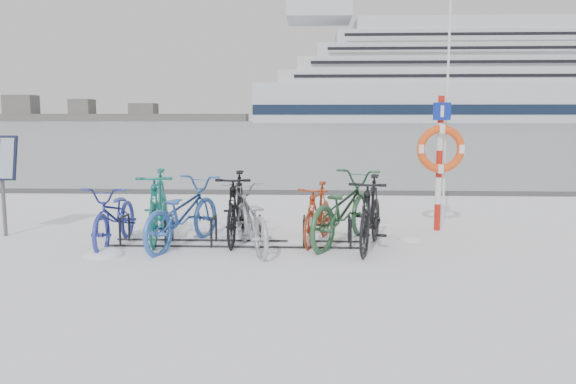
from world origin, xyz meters
The scene contains 17 objects.
ground centered at (0.00, 0.00, 0.00)m, with size 900.00×900.00×0.00m, color white.
ice_sheet centered at (0.00, 155.00, 0.01)m, with size 400.00×298.00×0.02m, color #939EA6.
quay_edge centered at (0.00, 5.90, 0.05)m, with size 400.00×0.25×0.10m, color #3F3F42.
bike_rack centered at (0.00, 0.00, 0.18)m, with size 4.00×0.48×0.46m.
info_board centered at (-4.04, 0.47, 1.24)m, with size 0.58×0.23×1.71m.
lifebuoy_station centered at (3.45, 1.24, 1.46)m, with size 0.84×0.23×4.34m.
cruise_ferry centered at (57.53, 194.40, 13.86)m, with size 154.92×29.18×50.90m.
shoreline centered at (-122.02, 260.00, 2.79)m, with size 180.00×12.00×9.50m.
bike_0 centered at (-1.91, -0.07, 0.51)m, with size 0.67×1.93×1.01m, color #293395.
bike_1 centered at (-1.32, 0.31, 0.60)m, with size 0.56×1.99×1.20m, color #136B60.
bike_2 centered at (-0.84, -0.07, 0.55)m, with size 0.73×2.11×1.10m, color #305FB5.
bike_3 centered at (-0.03, 0.32, 0.59)m, with size 0.55×1.95×1.17m, color black.
bike_4 centered at (0.26, -0.29, 0.51)m, with size 0.67×1.94×1.02m, color #9E9FA6.
bike_5 centered at (1.30, 0.27, 0.50)m, with size 0.47×1.67×1.00m, color #A53616.
bike_6 centered at (1.70, 0.22, 0.59)m, with size 0.79×2.26×1.18m, color #295433.
bike_7 centered at (2.11, -0.15, 0.58)m, with size 0.55×1.94×1.17m, color black.
snow_drifts centered at (-0.14, 0.00, 0.00)m, with size 5.19×1.97×0.20m.
Camera 1 is at (1.20, -8.70, 2.02)m, focal length 35.00 mm.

